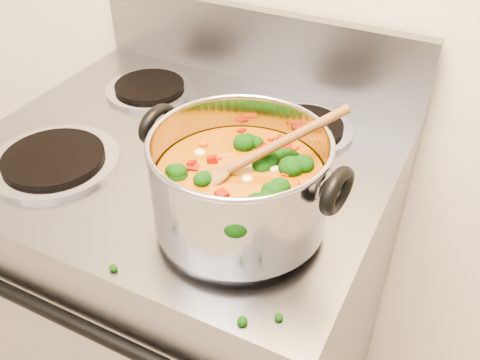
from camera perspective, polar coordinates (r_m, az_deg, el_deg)
name	(u,v)px	position (r m, az deg, el deg)	size (l,w,h in m)	color
electric_range	(197,303)	(1.31, -4.60, -12.96)	(0.76, 0.68, 1.08)	gray
stockpot	(240,184)	(0.77, -0.04, -0.42)	(0.32, 0.26, 0.16)	#9F9FA7
wooden_spoon	(246,161)	(0.75, 0.63, 2.04)	(0.19, 0.19, 0.10)	brown
cooktop_crumbs	(227,193)	(0.88, -1.39, -1.42)	(0.17, 0.34, 0.01)	black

